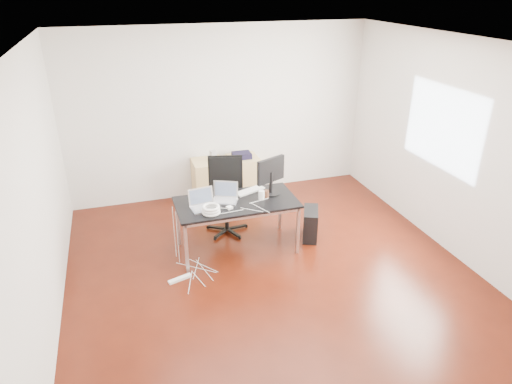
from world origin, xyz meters
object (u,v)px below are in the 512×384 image
object	(u,v)px
filing_cabinet_right	(243,176)
pc_tower	(310,224)
desk	(237,205)
office_chair	(226,192)
filing_cabinet_left	(209,181)

from	to	relation	value
filing_cabinet_right	pc_tower	size ratio (longest dim) A/B	1.56
desk	pc_tower	xyz separation A→B (m)	(1.08, -0.02, -0.46)
filing_cabinet_right	office_chair	bearing A→B (deg)	-118.00
office_chair	pc_tower	bearing A→B (deg)	-15.77
filing_cabinet_left	filing_cabinet_right	bearing A→B (deg)	0.00
pc_tower	filing_cabinet_left	bearing A→B (deg)	148.25
office_chair	pc_tower	xyz separation A→B (m)	(1.08, -0.61, -0.39)
desk	filing_cabinet_left	bearing A→B (deg)	91.46
filing_cabinet_left	filing_cabinet_right	size ratio (longest dim) A/B	1.00
desk	pc_tower	bearing A→B (deg)	-0.81
filing_cabinet_left	pc_tower	bearing A→B (deg)	-55.72
filing_cabinet_right	desk	bearing A→B (deg)	-108.83
pc_tower	desk	bearing A→B (deg)	-156.84
desk	filing_cabinet_right	world-z (taller)	desk
office_chair	filing_cabinet_right	bearing A→B (deg)	75.46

